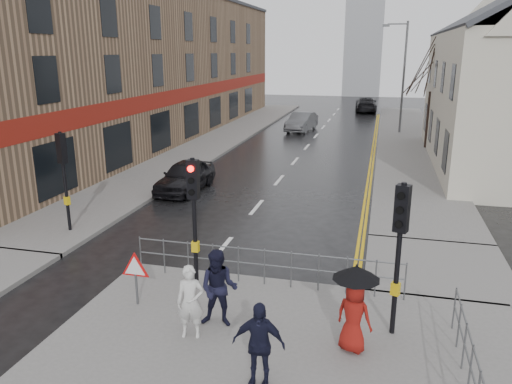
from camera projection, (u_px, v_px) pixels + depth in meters
The scene contains 22 objects.
ground at pixel (187, 291), 13.12m from camera, with size 120.00×120.00×0.00m, color black.
left_pavement at pixel (222, 137), 36.09m from camera, with size 4.00×44.00×0.14m, color #605E5B.
right_pavement at pixel (408, 140), 34.88m from camera, with size 4.00×40.00×0.14m, color #605E5B.
pavement_bridge_right at pixel (437, 267), 14.37m from camera, with size 4.00×4.20×0.14m, color #605E5B.
building_left_terrace at pixel (142, 67), 35.11m from camera, with size 8.00×42.00×10.00m, color #937355.
church_tower at pixel (365, 28), 68.13m from camera, with size 5.00×5.00×18.00m, color #93969B.
traffic_signal_near_left at pixel (194, 200), 12.59m from camera, with size 0.28×0.27×3.40m.
traffic_signal_near_right at pixel (400, 233), 10.29m from camera, with size 0.34×0.33×3.40m.
traffic_signal_far_left at pixel (63, 164), 16.55m from camera, with size 0.34×0.33×3.40m.
guard_railing_front at pixel (264, 259), 12.99m from camera, with size 7.14×0.04×1.00m.
guard_railing_side at pixel (472, 359), 8.79m from camera, with size 0.04×4.54×1.00m.
warning_sign at pixel (135, 270), 11.90m from camera, with size 0.80×0.07×1.35m.
street_lamp at pixel (402, 70), 36.57m from camera, with size 1.83×0.25×8.00m.
tree_near at pixel (433, 67), 30.46m from camera, with size 2.40×2.40×6.58m.
tree_far at pixel (430, 73), 38.00m from camera, with size 2.40×2.40×5.64m.
pedestrian_a at pixel (190, 302), 10.58m from camera, with size 0.59×0.39×1.62m, color silver.
pedestrian_b at pixel (219, 289), 10.99m from camera, with size 0.87×0.68×1.78m, color black.
pedestrian_with_umbrella at pixel (355, 303), 10.01m from camera, with size 0.96×0.96×1.87m.
pedestrian_d at pixel (259, 344), 9.02m from camera, with size 0.97×0.40×1.66m, color black.
car_parked at pixel (185, 176), 22.25m from camera, with size 1.63×4.04×1.38m, color black.
car_mid at pixel (302, 122), 39.02m from camera, with size 1.52×4.36×1.44m, color #4B4D51.
car_far at pixel (366, 105), 51.20m from camera, with size 2.11×5.18×1.50m, color black.
Camera 1 is at (4.69, -11.10, 6.09)m, focal length 35.00 mm.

